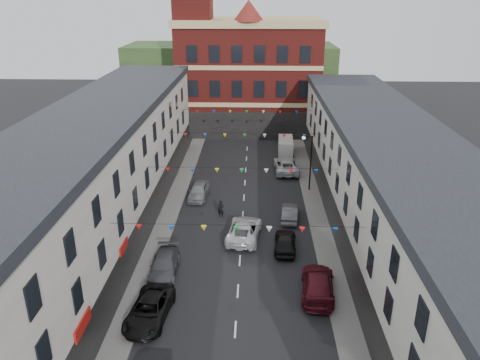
# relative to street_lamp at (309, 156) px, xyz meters

# --- Properties ---
(ground) EXTENTS (160.00, 160.00, 0.00)m
(ground) POSITION_rel_street_lamp_xyz_m (-6.55, -14.00, -3.90)
(ground) COLOR black
(ground) RESTS_ON ground
(pavement_left) EXTENTS (1.80, 64.00, 0.15)m
(pavement_left) POSITION_rel_street_lamp_xyz_m (-13.45, -12.00, -3.83)
(pavement_left) COLOR #605E5B
(pavement_left) RESTS_ON ground
(pavement_right) EXTENTS (1.80, 64.00, 0.15)m
(pavement_right) POSITION_rel_street_lamp_xyz_m (0.35, -12.00, -3.83)
(pavement_right) COLOR #605E5B
(pavement_right) RESTS_ON ground
(terrace_left) EXTENTS (8.40, 56.00, 10.70)m
(terrace_left) POSITION_rel_street_lamp_xyz_m (-18.33, -13.00, 1.44)
(terrace_left) COLOR #BDB7AB
(terrace_left) RESTS_ON ground
(terrace_right) EXTENTS (8.40, 56.00, 9.70)m
(terrace_right) POSITION_rel_street_lamp_xyz_m (5.23, -13.00, 0.95)
(terrace_right) COLOR beige
(terrace_right) RESTS_ON ground
(civic_building) EXTENTS (20.60, 13.30, 18.50)m
(civic_building) POSITION_rel_street_lamp_xyz_m (-6.55, 23.95, 4.23)
(civic_building) COLOR maroon
(civic_building) RESTS_ON ground
(clock_tower) EXTENTS (5.60, 5.60, 30.00)m
(clock_tower) POSITION_rel_street_lamp_xyz_m (-14.05, 21.00, 11.03)
(clock_tower) COLOR maroon
(clock_tower) RESTS_ON ground
(distant_hill) EXTENTS (40.00, 14.00, 10.00)m
(distant_hill) POSITION_rel_street_lamp_xyz_m (-10.55, 48.00, 1.10)
(distant_hill) COLOR #2A4520
(distant_hill) RESTS_ON ground
(street_lamp) EXTENTS (1.10, 0.36, 6.00)m
(street_lamp) POSITION_rel_street_lamp_xyz_m (0.00, 0.00, 0.00)
(street_lamp) COLOR black
(street_lamp) RESTS_ON ground
(car_left_c) EXTENTS (2.80, 5.27, 1.41)m
(car_left_c) POSITION_rel_street_lamp_xyz_m (-12.05, -21.18, -3.20)
(car_left_c) COLOR black
(car_left_c) RESTS_ON ground
(car_left_d) EXTENTS (2.10, 4.89, 1.40)m
(car_left_d) POSITION_rel_street_lamp_xyz_m (-12.05, -15.97, -3.20)
(car_left_d) COLOR #47484F
(car_left_d) RESTS_ON ground
(car_left_e) EXTENTS (2.10, 4.54, 1.51)m
(car_left_e) POSITION_rel_street_lamp_xyz_m (-11.12, -2.15, -3.15)
(car_left_e) COLOR gray
(car_left_e) RESTS_ON ground
(car_right_c) EXTENTS (2.71, 5.59, 1.57)m
(car_right_c) POSITION_rel_street_lamp_xyz_m (-1.05, -18.07, -3.12)
(car_right_c) COLOR #51101B
(car_right_c) RESTS_ON ground
(car_right_d) EXTENTS (1.99, 4.38, 1.46)m
(car_right_d) POSITION_rel_street_lamp_xyz_m (-2.95, -12.16, -3.18)
(car_right_d) COLOR black
(car_right_d) RESTS_ON ground
(car_right_e) EXTENTS (1.76, 4.16, 1.34)m
(car_right_e) POSITION_rel_street_lamp_xyz_m (-2.23, -6.71, -3.24)
(car_right_e) COLOR #54565D
(car_right_e) RESTS_ON ground
(car_right_f) EXTENTS (2.92, 5.86, 1.59)m
(car_right_f) POSITION_rel_street_lamp_xyz_m (-1.88, 5.56, -3.11)
(car_right_f) COLOR silver
(car_right_f) RESTS_ON ground
(moving_car) EXTENTS (3.20, 5.80, 1.54)m
(moving_car) POSITION_rel_street_lamp_xyz_m (-6.32, -10.34, -3.14)
(moving_car) COLOR silver
(moving_car) RESTS_ON ground
(white_van) EXTENTS (1.96, 4.73, 2.06)m
(white_van) POSITION_rel_street_lamp_xyz_m (-1.60, 11.83, -2.87)
(white_van) COLOR silver
(white_van) RESTS_ON ground
(pedestrian) EXTENTS (0.72, 0.59, 1.69)m
(pedestrian) POSITION_rel_street_lamp_xyz_m (-8.56, -6.52, -3.06)
(pedestrian) COLOR black
(pedestrian) RESTS_ON ground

